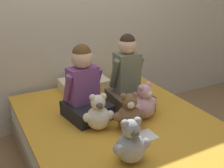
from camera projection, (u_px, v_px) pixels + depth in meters
ground_plane at (119, 165)px, 2.52m from camera, size 14.00×14.00×0.00m
wall_behind_bed at (72, 10)px, 2.90m from camera, size 8.00×0.06×2.50m
bed at (120, 144)px, 2.44m from camera, size 1.51×1.90×0.46m
child_on_left at (85, 88)px, 2.34m from camera, size 0.39×0.41×0.63m
child_on_right at (128, 80)px, 2.53m from camera, size 0.34×0.40×0.67m
teddy_bear_held_by_left_child at (98, 114)px, 2.19m from camera, size 0.25×0.19×0.30m
teddy_bear_held_by_right_child at (144, 103)px, 2.36m from camera, size 0.25×0.20×0.31m
teddy_bear_between_children at (129, 114)px, 2.18m from camera, size 0.25×0.20×0.31m
teddy_bear_at_foot_of_bed at (131, 144)px, 1.81m from camera, size 0.26×0.20×0.31m
pillow_at_headboard at (84, 84)px, 2.95m from camera, size 0.49×0.32×0.11m
sign_card at (142, 137)px, 2.12m from camera, size 0.21×0.15×0.00m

